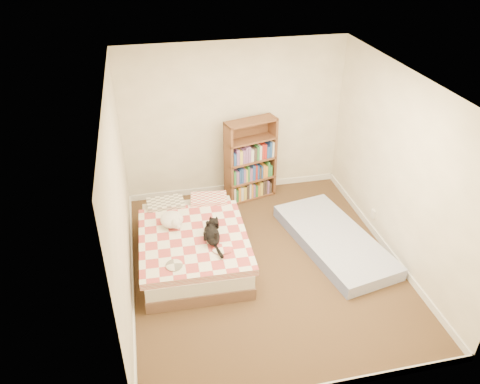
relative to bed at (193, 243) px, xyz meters
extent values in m
cube|color=#46351E|center=(0.91, -0.37, -0.23)|extent=(3.50, 4.00, 0.01)
cube|color=white|center=(0.91, -0.37, 2.27)|extent=(3.50, 4.00, 0.01)
cube|color=beige|center=(0.91, 1.63, 1.02)|extent=(3.50, 0.01, 2.50)
cube|color=beige|center=(0.91, -2.37, 1.02)|extent=(3.50, 0.01, 2.50)
cube|color=beige|center=(-0.84, -0.37, 1.02)|extent=(0.01, 4.00, 2.50)
cube|color=beige|center=(2.66, -0.37, 1.02)|extent=(0.01, 4.00, 2.50)
cube|color=white|center=(0.91, 1.62, -0.18)|extent=(3.50, 0.02, 0.10)
cube|color=white|center=(-0.83, -0.37, -0.18)|extent=(0.02, 4.00, 0.10)
cube|color=white|center=(2.65, -0.37, -0.18)|extent=(0.02, 4.00, 0.10)
cube|color=white|center=(2.65, 0.03, 0.07)|extent=(0.03, 0.09, 0.13)
cube|color=brown|center=(0.00, -0.03, -0.15)|extent=(1.38, 1.93, 0.17)
cube|color=silver|center=(0.00, -0.03, 0.03)|extent=(1.35, 1.89, 0.19)
cube|color=#C44948|center=(0.00, -0.03, 0.18)|extent=(1.44, 1.59, 0.09)
cube|color=slate|center=(-0.31, 0.68, 0.21)|extent=(0.53, 0.35, 0.14)
cube|color=#C44948|center=(0.31, 0.68, 0.21)|extent=(0.53, 0.35, 0.14)
cube|color=#582D1E|center=(0.73, 1.35, 0.45)|extent=(0.11, 0.27, 1.36)
cube|color=#582D1E|center=(1.51, 1.35, 0.45)|extent=(0.11, 0.27, 1.36)
cube|color=#582D1E|center=(1.12, 1.48, 0.45)|extent=(0.80, 0.23, 1.36)
cube|color=#582D1E|center=(1.12, 1.35, -0.21)|extent=(0.86, 0.47, 0.03)
cube|color=#582D1E|center=(1.12, 1.35, 0.46)|extent=(0.86, 0.47, 0.03)
cube|color=#582D1E|center=(1.12, 1.35, 1.11)|extent=(0.86, 0.47, 0.03)
cube|color=#7382C1|center=(1.98, -0.18, -0.14)|extent=(1.27, 2.13, 0.18)
ellipsoid|color=black|center=(0.23, -0.26, 0.30)|extent=(0.30, 0.48, 0.15)
sphere|color=black|center=(0.23, -0.02, 0.31)|extent=(0.17, 0.17, 0.14)
cone|color=black|center=(0.19, 0.02, 0.37)|extent=(0.06, 0.06, 0.05)
cone|color=black|center=(0.27, 0.02, 0.37)|extent=(0.06, 0.06, 0.05)
cylinder|color=black|center=(0.34, -0.56, 0.26)|extent=(0.10, 0.25, 0.05)
ellipsoid|color=silver|center=(-0.25, 0.17, 0.31)|extent=(0.42, 0.44, 0.17)
sphere|color=silver|center=(-0.15, 0.07, 0.33)|extent=(0.18, 0.18, 0.13)
sphere|color=silver|center=(-0.10, 0.02, 0.31)|extent=(0.08, 0.08, 0.06)
sphere|color=silver|center=(-0.39, 0.24, 0.29)|extent=(0.10, 0.10, 0.07)
camera|label=1|loc=(-0.44, -5.06, 3.90)|focal=35.00mm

